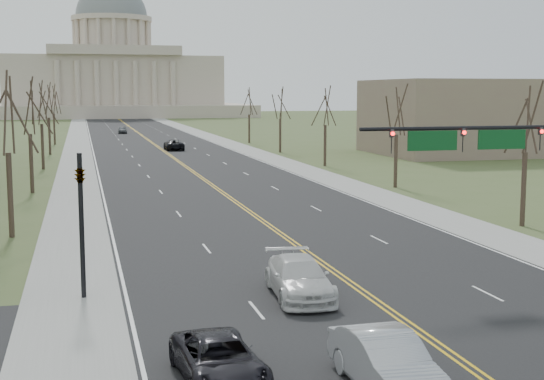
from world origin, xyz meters
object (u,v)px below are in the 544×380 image
signal_mast (500,150)px  car_sb_inner_lead (387,362)px  signal_left (81,209)px  car_far_sb (122,130)px  car_far_nb (174,145)px  car_sb_outer_lead (219,360)px  car_sb_inner_second (299,278)px

signal_mast → car_sb_inner_lead: bearing=-131.2°
signal_left → car_far_sb: 124.49m
signal_left → car_far_nb: size_ratio=1.08×
car_sb_inner_lead → car_sb_outer_lead: (-4.49, 1.80, -0.17)m
car_sb_inner_lead → car_sb_inner_second: car_sb_inner_lead is taller
car_far_nb → car_far_sb: 46.01m
car_sb_inner_lead → car_far_sb: (-0.03, 136.36, -0.09)m
car_sb_inner_lead → car_sb_outer_lead: car_sb_inner_lead is taller
car_sb_inner_lead → car_sb_inner_second: size_ratio=0.91×
car_sb_outer_lead → car_far_nb: bearing=79.7°
car_sb_inner_lead → car_sb_outer_lead: size_ratio=1.05×
car_sb_inner_second → car_far_sb: bearing=94.4°
car_sb_outer_lead → car_sb_inner_second: size_ratio=0.86×
car_sb_inner_second → car_sb_inner_lead: bearing=-87.8°
signal_mast → car_sb_outer_lead: bearing=-145.6°
signal_left → car_sb_inner_lead: (8.28, -12.19, -2.87)m
signal_mast → car_far_sb: size_ratio=2.79×
signal_mast → car_sb_inner_lead: size_ratio=2.40×
car_sb_inner_lead → car_far_sb: 136.36m
signal_mast → car_sb_inner_second: size_ratio=2.18×
signal_left → signal_mast: bearing=-0.0°
car_far_nb → signal_left: bearing=80.3°
car_sb_inner_second → car_far_nb: car_sb_inner_second is taller
car_far_nb → car_far_sb: size_ratio=1.28×
car_sb_inner_second → car_far_sb: car_sb_inner_second is taller
car_far_nb → car_sb_inner_lead: bearing=86.7°
car_sb_inner_second → car_far_sb: 126.26m
car_sb_outer_lead → car_far_nb: 89.30m
car_sb_outer_lead → signal_mast: bearing=30.1°
car_sb_inner_lead → car_sb_inner_second: 10.11m
car_sb_inner_second → car_far_nb: bearing=91.1°
signal_mast → signal_left: 19.06m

